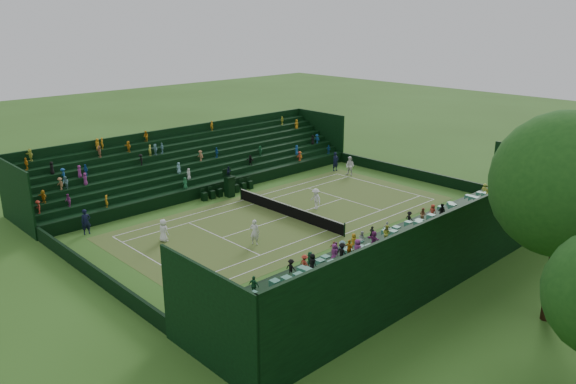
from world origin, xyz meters
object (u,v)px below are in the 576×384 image
Objects in this scene: tennis_net at (288,210)px; player_far_west at (350,166)px; umpire_chair at (229,184)px; player_far_east at (316,199)px; player_near_west at (163,231)px; player_near_east at (255,232)px.

tennis_net is 13.17m from player_far_west.
umpire_chair is 1.55× the size of player_far_east.
player_far_east is (2.50, 12.52, 0.05)m from player_near_west.
tennis_net is 5.99m from player_near_east.
tennis_net is 9.94m from player_near_west.
player_near_west is 0.86× the size of player_far_west.
player_far_west is 1.09× the size of player_far_east.
umpire_chair is at bearing -56.05° from player_near_east.
player_near_west is at bearing -92.71° from player_far_west.
player_near_west is (-2.25, -9.68, 0.29)m from tennis_net.
player_near_east is 0.96× the size of player_far_west.
player_far_east is (7.38, 3.02, -0.28)m from umpire_chair.
player_far_east is (4.59, -9.58, -0.08)m from player_far_west.
player_far_west is at bearing 109.27° from tennis_net.
player_near_east is (2.45, -5.45, 0.38)m from tennis_net.
umpire_chair reaches higher than player_far_west.
player_near_west is 6.33m from player_near_east.
tennis_net is 2.87m from player_far_east.
tennis_net is 6.46× the size of player_near_east.
player_far_east is at bearing 22.24° from umpire_chair.
player_far_west is at bearing -96.44° from player_near_east.
tennis_net is 6.76× the size of player_far_east.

